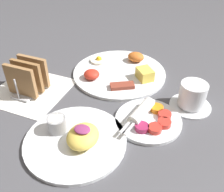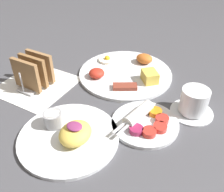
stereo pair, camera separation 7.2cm
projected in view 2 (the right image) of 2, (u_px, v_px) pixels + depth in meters
The scene contains 7 objects.
ground_plane at pixel (93, 108), 0.73m from camera, with size 3.00×3.00×0.00m, color #47474C.
napkin_flat at pixel (37, 85), 0.82m from camera, with size 0.22×0.22×0.00m.
plate_breakfast at pixel (125, 72), 0.87m from camera, with size 0.32×0.32×0.05m.
plate_condiments at pixel (145, 122), 0.66m from camera, with size 0.18×0.18×0.04m.
plate_foreground at pixel (69, 134), 0.62m from camera, with size 0.25×0.25×0.06m.
toast_rack at pixel (34, 72), 0.79m from camera, with size 0.10×0.12×0.10m.
coffee_cup at pixel (194, 103), 0.69m from camera, with size 0.12×0.12×0.08m.
Camera 2 is at (0.32, -0.46, 0.46)m, focal length 40.00 mm.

